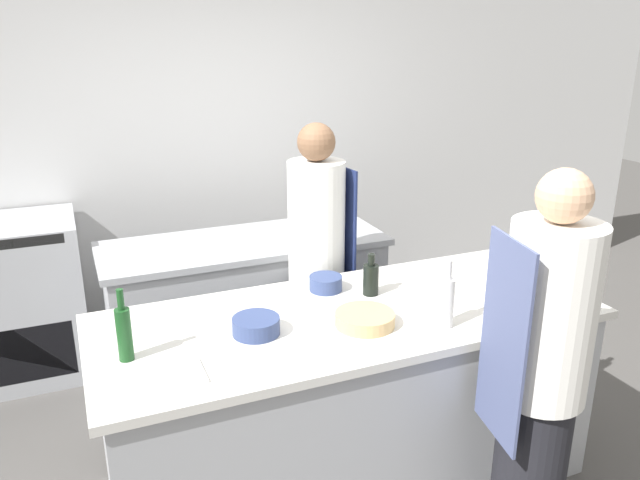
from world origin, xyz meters
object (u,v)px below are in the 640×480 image
at_px(chef_at_prep_near, 540,379).
at_px(chef_at_stove, 317,269).
at_px(bowl_prep_small, 365,319).
at_px(bottle_olive_oil, 371,278).
at_px(bottle_cooking_oil, 530,257).
at_px(bottle_vinegar, 124,332).
at_px(oven_range, 5,302).
at_px(bowl_mixing_large, 256,326).
at_px(bowl_ceramic_blue, 326,283).
at_px(bottle_wine, 446,300).

xyz_separation_m(chef_at_prep_near, chef_at_stove, (-0.37, 1.43, 0.00)).
distance_m(chef_at_prep_near, bowl_prep_small, 0.77).
bearing_deg(bottle_olive_oil, chef_at_prep_near, -71.28).
bearing_deg(bottle_cooking_oil, chef_at_prep_near, -127.23).
height_order(bottle_olive_oil, bottle_vinegar, bottle_vinegar).
height_order(chef_at_stove, bowl_prep_small, chef_at_stove).
relative_size(oven_range, bottle_vinegar, 3.42).
bearing_deg(bottle_cooking_oil, bowl_mixing_large, -177.50).
xyz_separation_m(bowl_prep_small, bowl_ceramic_blue, (-0.00, 0.43, 0.01)).
height_order(chef_at_prep_near, bottle_vinegar, chef_at_prep_near).
height_order(oven_range, chef_at_stove, chef_at_stove).
bearing_deg(chef_at_stove, bottle_vinegar, -62.59).
xyz_separation_m(bottle_wine, bowl_mixing_large, (-0.80, 0.26, -0.09)).
distance_m(bottle_olive_oil, bowl_ceramic_blue, 0.23).
bearing_deg(bowl_prep_small, chef_at_stove, 82.12).
relative_size(oven_range, bowl_mixing_large, 5.03).
xyz_separation_m(chef_at_prep_near, bottle_cooking_oil, (0.58, 0.77, 0.17)).
bearing_deg(chef_at_stove, bottle_cooking_oil, 49.12).
height_order(chef_at_prep_near, bottle_cooking_oil, chef_at_prep_near).
relative_size(chef_at_prep_near, bottle_wine, 5.43).
xyz_separation_m(bottle_olive_oil, bottle_wine, (0.14, -0.44, 0.04)).
xyz_separation_m(oven_range, bottle_wine, (1.93, -2.04, 0.52)).
relative_size(bottle_olive_oil, bottle_vinegar, 0.70).
distance_m(chef_at_prep_near, chef_at_stove, 1.48).
bearing_deg(chef_at_stove, bowl_mixing_large, -44.69).
bearing_deg(chef_at_stove, bottle_olive_oil, 0.94).
bearing_deg(bottle_cooking_oil, bottle_wine, -156.45).
relative_size(oven_range, bowl_ceramic_blue, 6.27).
distance_m(chef_at_prep_near, bottle_wine, 0.51).
height_order(bottle_vinegar, bowl_mixing_large, bottle_vinegar).
xyz_separation_m(oven_range, bottle_olive_oil, (1.79, -1.59, 0.48)).
bearing_deg(bowl_mixing_large, bowl_prep_small, -12.95).
bearing_deg(bowl_ceramic_blue, oven_range, 137.78).
height_order(oven_range, bowl_ceramic_blue, oven_range).
bearing_deg(bowl_ceramic_blue, bottle_olive_oil, -35.98).
xyz_separation_m(bottle_wine, bowl_prep_small, (-0.32, 0.15, -0.09)).
height_order(bottle_olive_oil, bowl_prep_small, bottle_olive_oil).
bearing_deg(bottle_olive_oil, bowl_prep_small, -121.30).
distance_m(chef_at_prep_near, bottle_vinegar, 1.66).
relative_size(bottle_cooking_oil, bowl_mixing_large, 1.40).
xyz_separation_m(bottle_olive_oil, bottle_vinegar, (-1.20, -0.20, 0.04)).
bearing_deg(chef_at_stove, bowl_prep_small, -13.71).
bearing_deg(bowl_mixing_large, bottle_wine, -17.80).
bearing_deg(bottle_olive_oil, bowl_ceramic_blue, 144.02).
xyz_separation_m(chef_at_stove, bottle_wine, (0.21, -0.99, 0.18)).
xyz_separation_m(bottle_vinegar, bottle_cooking_oil, (2.08, 0.08, -0.01)).
relative_size(bottle_vinegar, bowl_mixing_large, 1.47).
bearing_deg(bowl_ceramic_blue, bottle_wine, -60.45).
xyz_separation_m(bottle_vinegar, bowl_ceramic_blue, (1.01, 0.34, -0.08)).
distance_m(bottle_vinegar, bottle_cooking_oil, 2.08).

